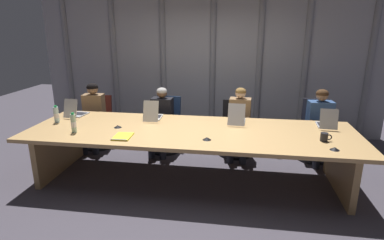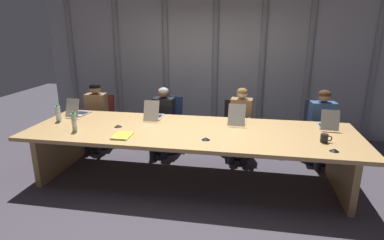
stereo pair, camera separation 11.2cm
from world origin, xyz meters
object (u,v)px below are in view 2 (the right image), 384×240
object	(u,v)px
laptop_right_mid	(328,124)
water_bottle_primary	(74,122)
coffee_mug_near	(325,138)
spiral_notepad	(122,136)
conference_mic_middle	(118,126)
water_bottle_secondary	(58,114)
conference_mic_right_side	(206,139)
laptop_center	(237,119)
office_chair_left_end	(101,127)
laptop_left_mid	(154,115)
office_chair_left_mid	(168,130)
person_right_mid	(323,123)
conference_mic_left_side	(334,150)
person_center	(240,120)
office_chair_right_mid	(317,138)
person_left_mid	(162,117)
laptop_left_end	(78,112)
person_left_end	(95,112)
office_chair_center	(237,134)

from	to	relation	value
laptop_right_mid	water_bottle_primary	world-z (taller)	laptop_right_mid
coffee_mug_near	spiral_notepad	distance (m)	2.56
conference_mic_middle	water_bottle_secondary	bearing A→B (deg)	173.74
conference_mic_middle	conference_mic_right_side	xyz separation A→B (m)	(1.30, -0.31, 0.00)
laptop_center	office_chair_left_end	bearing A→B (deg)	77.30
laptop_left_mid	conference_mic_right_side	size ratio (longest dim) A/B	4.19
office_chair_left_mid	conference_mic_middle	world-z (taller)	office_chair_left_mid
office_chair_left_mid	water_bottle_secondary	bearing A→B (deg)	-46.89
person_right_mid	conference_mic_left_side	distance (m)	1.46
person_center	water_bottle_primary	distance (m)	2.57
office_chair_left_mid	office_chair_right_mid	xyz separation A→B (m)	(2.55, 0.00, 0.01)
person_right_mid	spiral_notepad	xyz separation A→B (m)	(-2.78, -1.39, 0.09)
office_chair_left_mid	person_left_mid	world-z (taller)	person_left_mid
laptop_center	conference_mic_right_side	bearing A→B (deg)	158.17
office_chair_left_end	office_chair_left_mid	world-z (taller)	office_chair_left_mid
conference_mic_left_side	conference_mic_middle	xyz separation A→B (m)	(-2.81, 0.43, 0.00)
laptop_left_end	spiral_notepad	bearing A→B (deg)	-122.47
office_chair_left_mid	conference_mic_middle	distance (m)	1.32
conference_mic_left_side	spiral_notepad	distance (m)	2.60
person_right_mid	person_left_end	bearing A→B (deg)	-95.07
laptop_left_mid	office_chair_left_mid	bearing A→B (deg)	-5.52
water_bottle_primary	person_center	bearing A→B (deg)	30.43
coffee_mug_near	laptop_right_mid	bearing A→B (deg)	74.41
person_left_mid	spiral_notepad	bearing A→B (deg)	-4.31
laptop_center	spiral_notepad	world-z (taller)	laptop_center
office_chair_right_mid	conference_mic_right_side	bearing A→B (deg)	-47.36
laptop_right_mid	water_bottle_secondary	bearing A→B (deg)	98.69
laptop_left_end	conference_mic_middle	size ratio (longest dim) A/B	3.82
office_chair_left_mid	office_chair_right_mid	size ratio (longest dim) A/B	0.96
water_bottle_secondary	coffee_mug_near	world-z (taller)	water_bottle_secondary
office_chair_center	person_left_end	distance (m)	2.54
conference_mic_right_side	office_chair_left_end	bearing A→B (deg)	145.48
person_center	office_chair_right_mid	bearing A→B (deg)	101.37
person_right_mid	conference_mic_right_side	world-z (taller)	person_right_mid
laptop_left_end	water_bottle_secondary	xyz separation A→B (m)	(-0.12, -0.36, 0.06)
office_chair_right_mid	person_left_mid	world-z (taller)	person_left_mid
laptop_left_mid	person_left_end	xyz separation A→B (m)	(-1.25, 0.53, -0.15)
person_right_mid	laptop_center	bearing A→B (deg)	-73.05
laptop_left_end	water_bottle_primary	xyz separation A→B (m)	(0.37, -0.75, 0.07)
laptop_center	laptop_right_mid	xyz separation A→B (m)	(1.26, -0.01, -0.00)
office_chair_right_mid	conference_mic_middle	distance (m)	3.22
laptop_left_mid	office_chair_right_mid	world-z (taller)	laptop_left_mid
laptop_left_mid	water_bottle_secondary	bearing A→B (deg)	102.78
conference_mic_right_side	laptop_right_mid	bearing A→B (deg)	25.58
laptop_left_end	office_chair_right_mid	distance (m)	3.93
office_chair_left_mid	person_left_mid	size ratio (longest dim) A/B	0.83
laptop_left_mid	person_right_mid	distance (m)	2.66
office_chair_left_end	water_bottle_primary	world-z (taller)	water_bottle_primary
person_left_end	water_bottle_primary	xyz separation A→B (m)	(0.36, -1.30, 0.21)
office_chair_right_mid	conference_mic_left_side	xyz separation A→B (m)	(-0.16, -1.61, 0.41)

